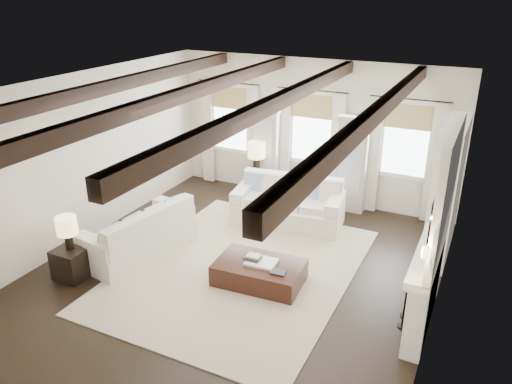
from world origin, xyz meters
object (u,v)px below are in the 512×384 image
at_px(sofa_left, 141,235).
at_px(ottoman, 259,273).
at_px(side_table_front, 73,263).
at_px(side_table_back, 256,185).
at_px(sofa_back, 289,205).

height_order(sofa_left, ottoman, sofa_left).
distance_m(side_table_front, side_table_back, 4.63).
xyz_separation_m(side_table_front, side_table_back, (1.33, 4.43, 0.07)).
xyz_separation_m(ottoman, side_table_front, (-2.95, -1.22, 0.08)).
distance_m(sofa_left, ottoman, 2.41).
bearing_deg(sofa_left, side_table_front, -115.20).
distance_m(sofa_back, side_table_back, 1.44).
height_order(sofa_back, side_table_back, sofa_back).
distance_m(ottoman, side_table_back, 3.60).
bearing_deg(side_table_front, sofa_left, 64.80).
bearing_deg(ottoman, sofa_left, 177.60).
height_order(sofa_left, side_table_back, sofa_left).
relative_size(sofa_left, side_table_back, 3.42).
distance_m(sofa_back, ottoman, 2.42).
height_order(sofa_left, side_table_front, sofa_left).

